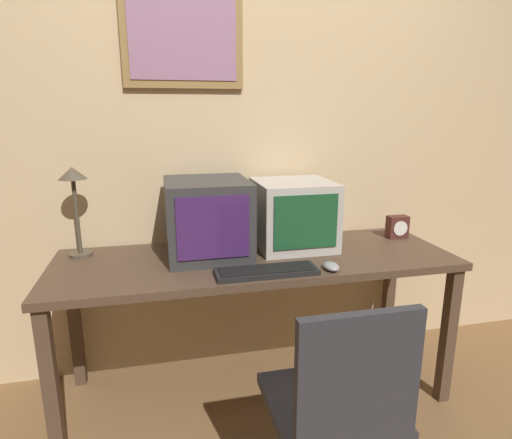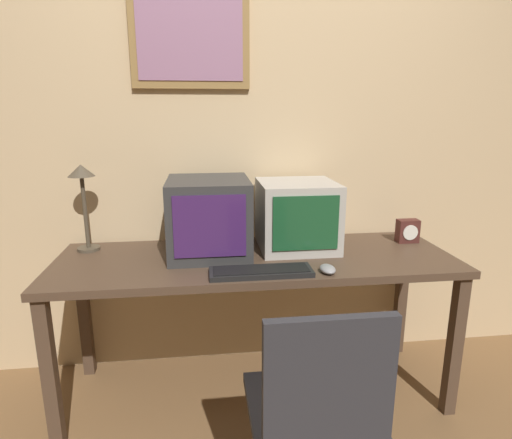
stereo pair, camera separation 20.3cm
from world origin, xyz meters
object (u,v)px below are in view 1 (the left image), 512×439
object	(u,v)px
keyboard_main	(267,271)
desk_clock	(397,227)
monitor_left	(208,218)
mouse_near_keyboard	(331,266)
monitor_right	(293,214)
office_chair	(336,429)
desk_lamp	(74,191)

from	to	relation	value
keyboard_main	desk_clock	distance (m)	0.92
monitor_left	mouse_near_keyboard	bearing A→B (deg)	-33.55
keyboard_main	monitor_right	bearing A→B (deg)	56.73
desk_clock	office_chair	bearing A→B (deg)	-129.14
monitor_right	desk_lamp	distance (m)	1.07
desk_clock	keyboard_main	bearing A→B (deg)	-156.45
desk_clock	office_chair	size ratio (longest dim) A/B	0.14
mouse_near_keyboard	desk_clock	world-z (taller)	desk_clock
monitor_right	desk_clock	distance (m)	0.62
desk_clock	office_chair	xyz separation A→B (m)	(-0.74, -0.91, -0.43)
keyboard_main	office_chair	size ratio (longest dim) A/B	0.51
keyboard_main	desk_lamp	world-z (taller)	desk_lamp
keyboard_main	desk_clock	world-z (taller)	desk_clock
mouse_near_keyboard	office_chair	distance (m)	0.68
desk_lamp	keyboard_main	bearing A→B (deg)	-28.09
keyboard_main	mouse_near_keyboard	xyz separation A→B (m)	(0.29, -0.02, 0.00)
desk_lamp	office_chair	xyz separation A→B (m)	(0.93, -0.98, -0.69)
monitor_right	office_chair	bearing A→B (deg)	-98.06
keyboard_main	desk_clock	bearing A→B (deg)	23.55
office_chair	mouse_near_keyboard	bearing A→B (deg)	70.52
mouse_near_keyboard	office_chair	bearing A→B (deg)	-109.48
monitor_left	keyboard_main	distance (m)	0.42
monitor_left	desk_lamp	xyz separation A→B (m)	(-0.61, 0.12, 0.14)
monitor_right	mouse_near_keyboard	distance (m)	0.41
monitor_left	mouse_near_keyboard	xyz separation A→B (m)	(0.51, -0.34, -0.17)
keyboard_main	office_chair	world-z (taller)	office_chair
monitor_left	office_chair	bearing A→B (deg)	-69.55
monitor_left	desk_lamp	size ratio (longest dim) A/B	0.98
office_chair	keyboard_main	bearing A→B (deg)	101.17
monitor_right	desk_lamp	bearing A→B (deg)	175.45
monitor_right	keyboard_main	bearing A→B (deg)	-123.27
mouse_near_keyboard	desk_lamp	bearing A→B (deg)	157.76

